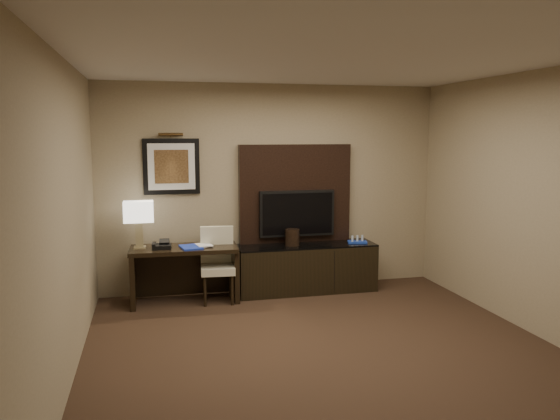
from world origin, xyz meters
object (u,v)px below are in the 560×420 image
object	(u,v)px
tv	(297,213)
desk_phone	(162,244)
ice_bucket	(292,237)
minibar_tray	(357,239)
table_lamp	(139,226)
desk	(185,275)
credenza	(306,268)
desk_chair	(218,268)

from	to	relation	value
tv	desk_phone	xyz separation A→B (m)	(-1.75, -0.28, -0.27)
desk_phone	ice_bucket	distance (m)	1.66
minibar_tray	ice_bucket	bearing A→B (deg)	177.67
tv	ice_bucket	bearing A→B (deg)	-124.92
table_lamp	minibar_tray	distance (m)	2.81
table_lamp	desk	bearing A→B (deg)	-6.11
credenza	minibar_tray	distance (m)	0.78
desk_chair	ice_bucket	bearing A→B (deg)	15.70
desk_chair	desk	bearing A→B (deg)	170.84
desk_phone	table_lamp	bearing A→B (deg)	164.25
ice_bucket	table_lamp	bearing A→B (deg)	-178.81
minibar_tray	tv	bearing A→B (deg)	167.04
ice_bucket	tv	bearing A→B (deg)	55.08
credenza	minibar_tray	bearing A→B (deg)	-3.34
credenza	ice_bucket	bearing A→B (deg)	-178.70
tv	desk_phone	size ratio (longest dim) A/B	4.56
ice_bucket	minibar_tray	size ratio (longest dim) A/B	0.85
credenza	desk_phone	size ratio (longest dim) A/B	8.29
desk	credenza	world-z (taller)	desk
desk_chair	desk_phone	distance (m)	0.74
tv	desk_phone	distance (m)	1.80
desk_phone	tv	bearing A→B (deg)	13.01
desk	tv	world-z (taller)	tv
credenza	ice_bucket	distance (m)	0.46
minibar_tray	table_lamp	bearing A→B (deg)	-179.92
desk	table_lamp	distance (m)	0.81
table_lamp	ice_bucket	bearing A→B (deg)	1.19
table_lamp	ice_bucket	xyz separation A→B (m)	(1.91, 0.04, -0.23)
credenza	table_lamp	bearing A→B (deg)	-178.80
desk_chair	minibar_tray	size ratio (longest dim) A/B	3.42
desk	credenza	xyz separation A→B (m)	(1.58, 0.10, -0.03)
desk	table_lamp	size ratio (longest dim) A/B	2.39
tv	credenza	bearing A→B (deg)	-56.55
desk	tv	bearing A→B (deg)	11.80
tv	desk_phone	bearing A→B (deg)	-171.00
desk_chair	desk_phone	world-z (taller)	desk_chair
tv	ice_bucket	xyz separation A→B (m)	(-0.10, -0.14, -0.29)
desk_chair	ice_bucket	size ratio (longest dim) A/B	4.01
credenza	ice_bucket	xyz separation A→B (m)	(-0.19, -0.00, 0.42)
tv	ice_bucket	world-z (taller)	tv
desk_chair	ice_bucket	xyz separation A→B (m)	(0.99, 0.19, 0.31)
tv	desk_chair	bearing A→B (deg)	-162.84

